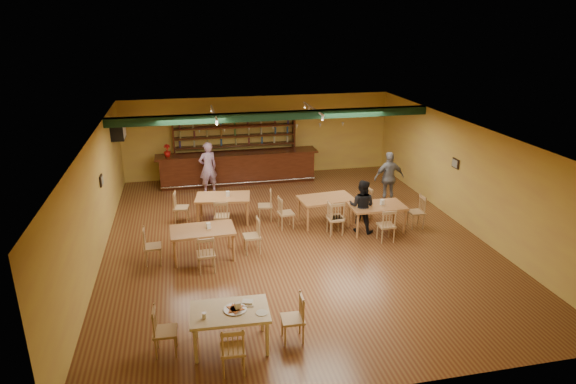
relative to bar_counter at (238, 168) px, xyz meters
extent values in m
plane|color=#582D19|center=(0.92, -5.15, -0.56)|extent=(12.00, 12.00, 0.00)
cube|color=black|center=(0.92, -2.35, 2.31)|extent=(10.00, 0.30, 0.25)
cube|color=white|center=(-0.88, -1.75, 2.38)|extent=(0.05, 2.50, 0.05)
cube|color=white|center=(2.32, -1.75, 2.38)|extent=(0.05, 2.50, 0.05)
cube|color=white|center=(-3.88, -0.95, 1.79)|extent=(0.34, 0.70, 0.48)
cube|color=black|center=(-4.05, -4.15, 1.14)|extent=(0.04, 0.34, 0.28)
cube|color=black|center=(5.89, -4.65, 1.14)|extent=(0.04, 0.34, 0.28)
cube|color=#37150B|center=(0.00, 0.00, 0.00)|extent=(5.80, 0.85, 1.13)
cube|color=#37150B|center=(0.00, 0.63, 0.57)|extent=(4.49, 0.40, 2.28)
imported|color=#B81411|center=(-2.45, 0.00, 0.78)|extent=(0.31, 0.31, 0.43)
cube|color=#A66E3B|center=(-0.85, -3.51, -0.17)|extent=(1.69, 1.17, 0.79)
cube|color=#A66E3B|center=(2.08, -4.27, -0.17)|extent=(1.65, 1.09, 0.78)
cube|color=#A66E3B|center=(-1.56, -5.79, -0.17)|extent=(1.61, 1.00, 0.79)
cube|color=#A66E3B|center=(3.33, -5.10, -0.18)|extent=(1.54, 0.93, 0.77)
cube|color=beige|center=(-1.26, -9.50, -0.18)|extent=(1.46, 0.97, 0.76)
cylinder|color=silver|center=(-1.16, -9.50, 0.20)|extent=(0.41, 0.41, 0.01)
cylinder|color=#EAE5C6|center=(-1.72, -9.66, 0.25)|extent=(0.08, 0.08, 0.11)
cube|color=white|center=(-0.90, -9.30, 0.21)|extent=(0.23, 0.20, 0.03)
cube|color=silver|center=(-1.01, -9.45, 0.21)|extent=(0.33, 0.12, 0.00)
cylinder|color=white|center=(-0.70, -9.71, 0.20)|extent=(0.23, 0.23, 0.01)
imported|color=#9951B1|center=(-1.12, -0.83, 0.32)|extent=(0.75, 0.62, 1.78)
imported|color=black|center=(2.88, -5.07, 0.20)|extent=(0.94, 0.89, 1.52)
imported|color=slate|center=(4.53, -3.10, 0.29)|extent=(1.00, 0.42, 1.71)
camera|label=1|loc=(-1.85, -17.28, 5.24)|focal=31.00mm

